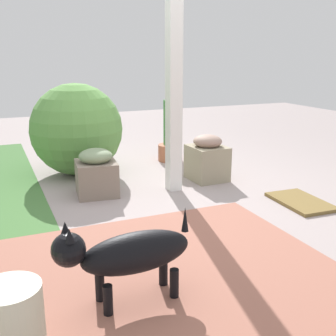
{
  "coord_description": "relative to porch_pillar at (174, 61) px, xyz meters",
  "views": [
    {
      "loc": [
        -3.19,
        1.41,
        1.28
      ],
      "look_at": [
        0.07,
        0.0,
        0.31
      ],
      "focal_mm": 44.81,
      "sensor_mm": 36.0,
      "label": 1
    }
  ],
  "objects": [
    {
      "name": "ground_plane",
      "position": [
        -0.36,
        0.19,
        -1.21
      ],
      "size": [
        12.0,
        12.0,
        0.0
      ],
      "primitive_type": "plane",
      "color": "gray"
    },
    {
      "name": "brick_path",
      "position": [
        -1.5,
        0.88,
        -1.2
      ],
      "size": [
        1.8,
        2.4,
        0.02
      ],
      "primitive_type": "cube",
      "color": "#9F6150",
      "rests_on": "ground"
    },
    {
      "name": "porch_pillar",
      "position": [
        0.0,
        0.0,
        0.0
      ],
      "size": [
        0.12,
        0.12,
        2.43
      ],
      "primitive_type": "cube",
      "color": "white",
      "rests_on": "ground"
    },
    {
      "name": "stone_planter_nearest",
      "position": [
        0.17,
        -0.46,
        -0.99
      ],
      "size": [
        0.4,
        0.36,
        0.48
      ],
      "color": "gray",
      "rests_on": "ground"
    },
    {
      "name": "stone_planter_mid",
      "position": [
        0.14,
        0.72,
        -1.0
      ],
      "size": [
        0.42,
        0.41,
        0.44
      ],
      "color": "gray",
      "rests_on": "ground"
    },
    {
      "name": "round_shrub",
      "position": [
        0.92,
        0.73,
        -0.72
      ],
      "size": [
        0.99,
        0.99,
        0.99
      ],
      "primitive_type": "sphere",
      "color": "#5A9045",
      "rests_on": "ground"
    },
    {
      "name": "terracotta_pot_tall",
      "position": [
        1.06,
        -0.43,
        -0.94
      ],
      "size": [
        0.29,
        0.29,
        0.75
      ],
      "color": "#AF6145",
      "rests_on": "ground"
    },
    {
      "name": "dog",
      "position": [
        -1.67,
        1.01,
        -0.92
      ],
      "size": [
        0.22,
        0.73,
        0.5
      ],
      "color": "black",
      "rests_on": "ground"
    },
    {
      "name": "ceramic_urn",
      "position": [
        -1.92,
        1.59,
        -1.03
      ],
      "size": [
        0.27,
        0.27,
        0.37
      ],
      "primitive_type": "cylinder",
      "color": "beige",
      "rests_on": "ground"
    },
    {
      "name": "doormat",
      "position": [
        -0.81,
        -0.87,
        -1.2
      ],
      "size": [
        0.61,
        0.4,
        0.03
      ],
      "primitive_type": "cube",
      "rotation": [
        0.0,
        0.0,
        -0.05
      ],
      "color": "brown",
      "rests_on": "ground"
    }
  ]
}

